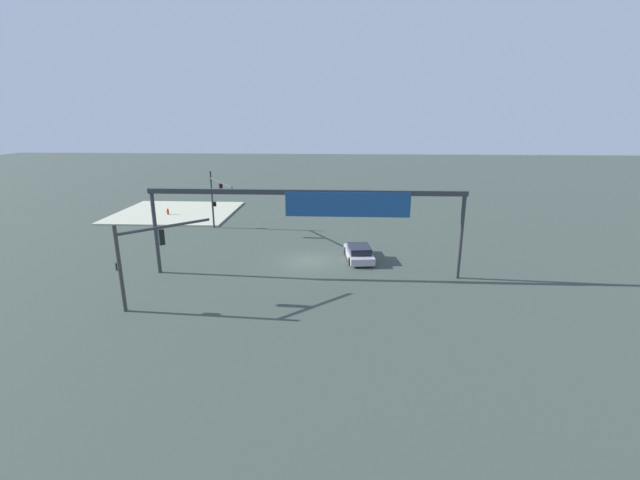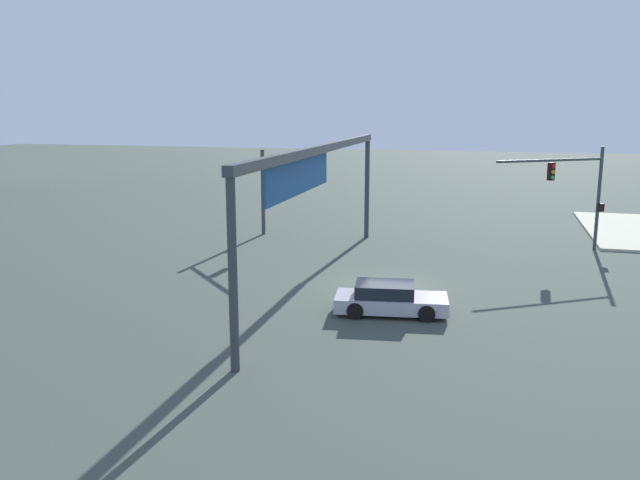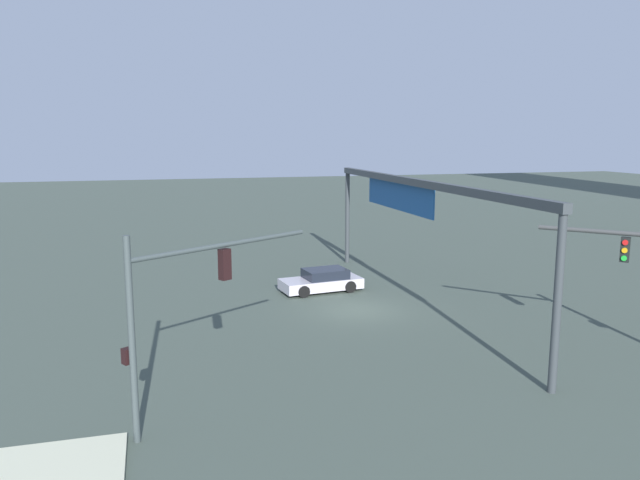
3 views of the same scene
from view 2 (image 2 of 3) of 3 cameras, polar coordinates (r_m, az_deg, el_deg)
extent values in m
plane|color=#3E4940|center=(29.96, 5.93, -3.96)|extent=(187.75, 187.75, 0.00)
cylinder|color=#3A3D3D|center=(41.52, -4.94, 4.10)|extent=(0.23, 0.23, 5.30)
cylinder|color=#3A3D3D|center=(38.70, -3.27, 6.66)|extent=(4.32, 4.05, 0.18)
cube|color=black|center=(39.02, -3.45, 5.80)|extent=(0.41, 0.41, 0.95)
cylinder|color=red|center=(39.06, -3.25, 6.24)|extent=(0.19, 0.18, 0.20)
cylinder|color=orange|center=(39.09, -3.24, 5.80)|extent=(0.19, 0.18, 0.20)
cylinder|color=green|center=(39.12, -3.24, 5.36)|extent=(0.19, 0.18, 0.20)
cube|color=black|center=(41.60, -4.62, 4.27)|extent=(0.38, 0.38, 0.44)
cylinder|color=#374141|center=(39.92, 22.85, 3.30)|extent=(0.19, 0.19, 5.78)
cylinder|color=#374141|center=(37.62, 19.26, 6.49)|extent=(3.67, 5.66, 0.14)
cube|color=black|center=(37.71, 19.28, 5.59)|extent=(0.39, 0.41, 0.95)
cylinder|color=red|center=(37.56, 19.46, 6.01)|extent=(0.16, 0.20, 0.20)
cylinder|color=orange|center=(37.59, 19.43, 5.56)|extent=(0.16, 0.20, 0.20)
cylinder|color=green|center=(37.61, 19.40, 5.10)|extent=(0.16, 0.20, 0.20)
cube|color=black|center=(39.80, 23.02, 2.60)|extent=(0.36, 0.38, 0.44)
cylinder|color=#33393C|center=(19.81, -7.51, -3.18)|extent=(0.28, 0.28, 5.92)
cylinder|color=#33393C|center=(40.38, 4.06, 4.36)|extent=(0.28, 0.28, 5.92)
cube|color=#33393C|center=(29.54, 0.26, 7.90)|extent=(22.06, 0.35, 0.35)
cube|color=#1D4F8D|center=(26.85, -1.74, 5.81)|extent=(8.56, 0.08, 1.71)
cube|color=#B7B2BD|center=(25.99, 6.15, -5.38)|extent=(2.39, 4.52, 0.55)
cube|color=black|center=(25.85, 5.60, -4.25)|extent=(1.91, 2.44, 0.50)
cylinder|color=black|center=(26.87, 9.05, -5.15)|extent=(0.30, 0.66, 0.64)
cylinder|color=black|center=(25.21, 9.17, -6.27)|extent=(0.30, 0.66, 0.64)
cylinder|color=black|center=(26.91, 3.32, -5.00)|extent=(0.30, 0.66, 0.64)
cylinder|color=black|center=(25.25, 3.04, -6.11)|extent=(0.30, 0.66, 0.64)
camera|label=1|loc=(45.05, -41.19, 13.01)|focal=24.28mm
camera|label=3|loc=(55.90, 20.27, 11.20)|focal=34.34mm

